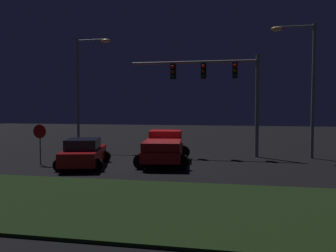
# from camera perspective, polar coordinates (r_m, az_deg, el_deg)

# --- Properties ---
(ground_plane) EXTENTS (80.00, 80.00, 0.00)m
(ground_plane) POSITION_cam_1_polar(r_m,az_deg,el_deg) (19.92, -0.57, -6.03)
(ground_plane) COLOR black
(grass_median) EXTENTS (20.97, 6.47, 0.10)m
(grass_median) POSITION_cam_1_polar(r_m,az_deg,el_deg) (11.67, -9.37, -12.45)
(grass_median) COLOR black
(grass_median) RESTS_ON ground_plane
(pickup_truck) EXTENTS (3.32, 5.60, 1.80)m
(pickup_truck) POSITION_cam_1_polar(r_m,az_deg,el_deg) (19.48, -0.59, -3.27)
(pickup_truck) COLOR maroon
(pickup_truck) RESTS_ON ground_plane
(car_sedan) EXTENTS (3.15, 4.70, 1.51)m
(car_sedan) POSITION_cam_1_polar(r_m,az_deg,el_deg) (18.88, -13.83, -4.36)
(car_sedan) COLOR maroon
(car_sedan) RESTS_ON ground_plane
(traffic_signal_gantry) EXTENTS (8.32, 0.56, 6.50)m
(traffic_signal_gantry) POSITION_cam_1_polar(r_m,az_deg,el_deg) (22.44, 8.39, 7.52)
(traffic_signal_gantry) COLOR slate
(traffic_signal_gantry) RESTS_ON ground_plane
(street_lamp_left) EXTENTS (2.73, 0.44, 8.33)m
(street_lamp_left) POSITION_cam_1_polar(r_m,az_deg,el_deg) (26.77, -13.76, 7.49)
(street_lamp_left) COLOR slate
(street_lamp_left) RESTS_ON ground_plane
(street_lamp_right) EXTENTS (2.67, 0.44, 8.29)m
(street_lamp_right) POSITION_cam_1_polar(r_m,az_deg,el_deg) (22.94, 21.77, 8.02)
(street_lamp_right) COLOR slate
(street_lamp_right) RESTS_ON ground_plane
(stop_sign) EXTENTS (0.76, 0.08, 2.23)m
(stop_sign) POSITION_cam_1_polar(r_m,az_deg,el_deg) (20.10, -20.56, -1.66)
(stop_sign) COLOR slate
(stop_sign) RESTS_ON ground_plane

